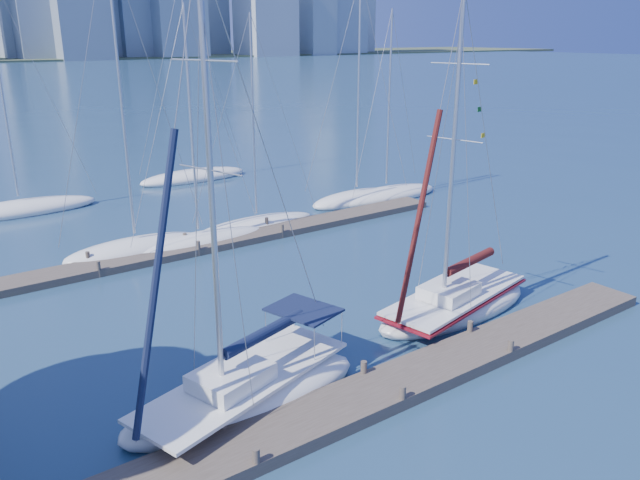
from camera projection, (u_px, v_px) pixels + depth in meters
ground at (382, 396)px, 19.32m from camera, size 700.00×700.00×0.00m
near_dock at (382, 391)px, 19.26m from camera, size 26.00×2.00×0.40m
far_dock at (210, 245)px, 32.70m from camera, size 30.00×1.80×0.36m
sailboat_navy at (244, 372)px, 18.57m from camera, size 8.24×4.72×13.20m
sailboat_maroon at (456, 290)px, 24.68m from camera, size 8.08×3.99×12.74m
bg_boat_1 at (136, 248)px, 31.81m from camera, size 7.44×2.93×15.47m
bg_boat_2 at (199, 241)px, 33.02m from camera, size 8.04×3.28×12.43m
bg_boat_3 at (257, 224)px, 36.01m from camera, size 7.73×3.15×12.09m
bg_boat_4 at (357, 198)px, 41.50m from camera, size 7.37×4.87×14.51m
bg_boat_5 at (386, 195)px, 42.40m from camera, size 9.01×5.21×12.59m
bg_boat_6 at (20, 209)px, 38.92m from camera, size 9.50×5.86×15.47m
bg_boat_7 at (194, 176)px, 47.92m from camera, size 8.64×2.78×15.22m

